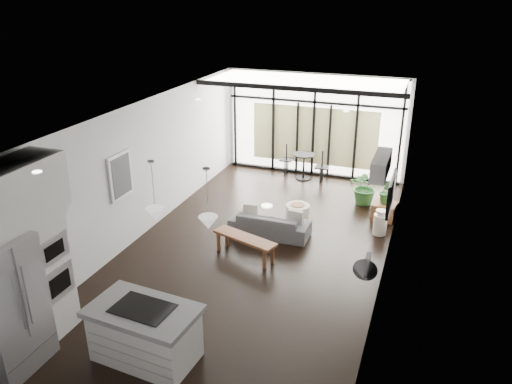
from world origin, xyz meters
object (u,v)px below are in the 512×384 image
Objects in this scene: milk_can at (380,222)px; pouf at (298,214)px; sofa at (270,220)px; island at (145,333)px; tv at (391,193)px; fridge at (3,307)px; console_bench at (245,247)px.

pouf is at bearing -178.06° from milk_can.
sofa is 0.86m from pouf.
milk_can is at bearing 66.87° from island.
tv is at bearing 60.40° from island.
milk_can reaches higher than pouf.
fridge is 7.23m from milk_can.
milk_can is at bearing -159.95° from sofa.
island is 0.90× the size of sofa.
console_bench is at bearing 63.50° from fridge.
island is at bearing -99.61° from pouf.
pouf is 1.80m from milk_can.
fridge is 3.60× the size of pouf.
island reaches higher than milk_can.
tv is at bearing 40.03° from console_bench.
tv is at bearing -20.90° from pouf.
console_bench reaches higher than pouf.
fridge reaches higher than console_bench.
sofa is at bearing -117.84° from pouf.
fridge is at bearing -126.66° from milk_can.
pouf is at bearing 90.75° from console_bench.
sofa is 2.59m from tv.
console_bench is at bearing -141.48° from milk_can.
tv reaches higher than milk_can.
sofa is at bearing -159.61° from milk_can.
fridge reaches higher than milk_can.
island is 4.23m from sofa.
milk_can is at bearing 53.34° from fridge.
sofa is (2.10, 4.96, -0.63)m from fridge.
milk_can reaches higher than console_bench.
fridge reaches higher than tv.
tv reaches higher than sofa.
island is at bearing 24.50° from fridge.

